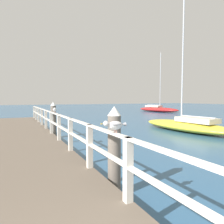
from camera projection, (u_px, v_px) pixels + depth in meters
pier_deck at (16, 142)px, 8.35m from camera, size 3.09×18.38×0.54m
pier_railing at (51, 120)px, 8.95m from camera, size 0.12×16.90×1.00m
dock_piling_near at (114, 151)px, 4.21m from camera, size 0.29×0.29×1.96m
dock_piling_far at (53, 120)px, 10.57m from camera, size 0.29×0.29×1.96m
seagull_foreground at (115, 125)px, 3.31m from camera, size 0.48×0.19×0.21m
seagull_background at (55, 110)px, 8.16m from camera, size 0.22×0.47×0.21m
boat_1 at (186, 125)px, 12.98m from camera, size 2.67×7.03×9.44m
boat_2 at (158, 109)px, 32.77m from camera, size 3.73×8.05×9.68m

